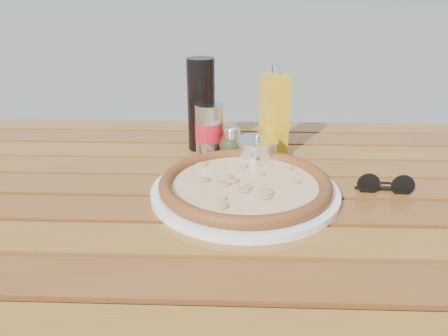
{
  "coord_description": "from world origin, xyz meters",
  "views": [
    {
      "loc": [
        0.03,
        -0.8,
        1.12
      ],
      "look_at": [
        0.0,
        0.02,
        0.78
      ],
      "focal_mm": 35.0,
      "sensor_mm": 36.0,
      "label": 1
    }
  ],
  "objects_px": {
    "parmesan_tin": "(257,151)",
    "sunglasses": "(385,185)",
    "plate": "(245,191)",
    "olive_oil_cruet": "(274,115)",
    "pepper_shaker": "(215,138)",
    "soda_can": "(209,130)",
    "dark_bottle": "(201,105)",
    "pizza": "(245,184)",
    "table": "(224,218)",
    "oregano_shaker": "(232,143)"
  },
  "relations": [
    {
      "from": "soda_can",
      "to": "parmesan_tin",
      "type": "relative_size",
      "value": 1.14
    },
    {
      "from": "pepper_shaker",
      "to": "dark_bottle",
      "type": "relative_size",
      "value": 0.37
    },
    {
      "from": "pepper_shaker",
      "to": "oregano_shaker",
      "type": "bearing_deg",
      "value": -44.97
    },
    {
      "from": "pepper_shaker",
      "to": "sunglasses",
      "type": "bearing_deg",
      "value": -31.5
    },
    {
      "from": "oregano_shaker",
      "to": "parmesan_tin",
      "type": "distance_m",
      "value": 0.06
    },
    {
      "from": "dark_bottle",
      "to": "parmesan_tin",
      "type": "xyz_separation_m",
      "value": [
        0.13,
        -0.1,
        -0.08
      ]
    },
    {
      "from": "plate",
      "to": "olive_oil_cruet",
      "type": "distance_m",
      "value": 0.25
    },
    {
      "from": "pizza",
      "to": "parmesan_tin",
      "type": "relative_size",
      "value": 3.34
    },
    {
      "from": "pepper_shaker",
      "to": "soda_can",
      "type": "xyz_separation_m",
      "value": [
        -0.01,
        -0.0,
        0.02
      ]
    },
    {
      "from": "table",
      "to": "plate",
      "type": "xyz_separation_m",
      "value": [
        0.04,
        -0.04,
        0.08
      ]
    },
    {
      "from": "oregano_shaker",
      "to": "soda_can",
      "type": "bearing_deg",
      "value": 144.94
    },
    {
      "from": "pepper_shaker",
      "to": "sunglasses",
      "type": "height_order",
      "value": "pepper_shaker"
    },
    {
      "from": "dark_bottle",
      "to": "olive_oil_cruet",
      "type": "bearing_deg",
      "value": -10.73
    },
    {
      "from": "oregano_shaker",
      "to": "dark_bottle",
      "type": "relative_size",
      "value": 0.37
    },
    {
      "from": "soda_can",
      "to": "olive_oil_cruet",
      "type": "bearing_deg",
      "value": 0.19
    },
    {
      "from": "plate",
      "to": "soda_can",
      "type": "xyz_separation_m",
      "value": [
        -0.08,
        0.23,
        0.05
      ]
    },
    {
      "from": "table",
      "to": "soda_can",
      "type": "height_order",
      "value": "soda_can"
    },
    {
      "from": "oregano_shaker",
      "to": "pizza",
      "type": "bearing_deg",
      "value": -81.07
    },
    {
      "from": "pepper_shaker",
      "to": "oregano_shaker",
      "type": "distance_m",
      "value": 0.06
    },
    {
      "from": "pepper_shaker",
      "to": "dark_bottle",
      "type": "height_order",
      "value": "dark_bottle"
    },
    {
      "from": "sunglasses",
      "to": "plate",
      "type": "bearing_deg",
      "value": -171.38
    },
    {
      "from": "pizza",
      "to": "dark_bottle",
      "type": "distance_m",
      "value": 0.29
    },
    {
      "from": "plate",
      "to": "oregano_shaker",
      "type": "relative_size",
      "value": 4.39
    },
    {
      "from": "soda_can",
      "to": "sunglasses",
      "type": "distance_m",
      "value": 0.41
    },
    {
      "from": "table",
      "to": "olive_oil_cruet",
      "type": "height_order",
      "value": "olive_oil_cruet"
    },
    {
      "from": "olive_oil_cruet",
      "to": "parmesan_tin",
      "type": "bearing_deg",
      "value": -120.48
    },
    {
      "from": "pepper_shaker",
      "to": "olive_oil_cruet",
      "type": "relative_size",
      "value": 0.39
    },
    {
      "from": "olive_oil_cruet",
      "to": "sunglasses",
      "type": "xyz_separation_m",
      "value": [
        0.2,
        -0.21,
        -0.08
      ]
    },
    {
      "from": "oregano_shaker",
      "to": "dark_bottle",
      "type": "height_order",
      "value": "dark_bottle"
    },
    {
      "from": "dark_bottle",
      "to": "parmesan_tin",
      "type": "relative_size",
      "value": 2.1
    },
    {
      "from": "pepper_shaker",
      "to": "pizza",
      "type": "bearing_deg",
      "value": -73.03
    },
    {
      "from": "oregano_shaker",
      "to": "soda_can",
      "type": "distance_m",
      "value": 0.07
    },
    {
      "from": "pepper_shaker",
      "to": "table",
      "type": "bearing_deg",
      "value": -81.85
    },
    {
      "from": "dark_bottle",
      "to": "parmesan_tin",
      "type": "height_order",
      "value": "dark_bottle"
    },
    {
      "from": "pepper_shaker",
      "to": "parmesan_tin",
      "type": "distance_m",
      "value": 0.12
    },
    {
      "from": "dark_bottle",
      "to": "soda_can",
      "type": "relative_size",
      "value": 1.83
    },
    {
      "from": "parmesan_tin",
      "to": "pepper_shaker",
      "type": "bearing_deg",
      "value": 144.07
    },
    {
      "from": "pizza",
      "to": "parmesan_tin",
      "type": "xyz_separation_m",
      "value": [
        0.03,
        0.16,
        0.01
      ]
    },
    {
      "from": "plate",
      "to": "soda_can",
      "type": "height_order",
      "value": "soda_can"
    },
    {
      "from": "olive_oil_cruet",
      "to": "table",
      "type": "bearing_deg",
      "value": -120.66
    },
    {
      "from": "oregano_shaker",
      "to": "soda_can",
      "type": "height_order",
      "value": "soda_can"
    },
    {
      "from": "parmesan_tin",
      "to": "sunglasses",
      "type": "xyz_separation_m",
      "value": [
        0.24,
        -0.14,
        -0.01
      ]
    },
    {
      "from": "pepper_shaker",
      "to": "soda_can",
      "type": "relative_size",
      "value": 0.68
    },
    {
      "from": "pepper_shaker",
      "to": "parmesan_tin",
      "type": "height_order",
      "value": "pepper_shaker"
    },
    {
      "from": "oregano_shaker",
      "to": "parmesan_tin",
      "type": "relative_size",
      "value": 0.78
    },
    {
      "from": "oregano_shaker",
      "to": "soda_can",
      "type": "relative_size",
      "value": 0.68
    },
    {
      "from": "plate",
      "to": "soda_can",
      "type": "bearing_deg",
      "value": 110.3
    },
    {
      "from": "pizza",
      "to": "soda_can",
      "type": "bearing_deg",
      "value": 110.3
    },
    {
      "from": "table",
      "to": "soda_can",
      "type": "xyz_separation_m",
      "value": [
        -0.04,
        0.19,
        0.13
      ]
    },
    {
      "from": "table",
      "to": "dark_bottle",
      "type": "bearing_deg",
      "value": 105.75
    }
  ]
}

